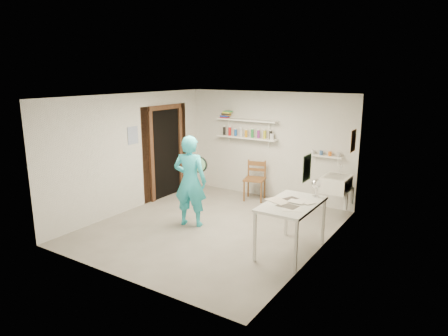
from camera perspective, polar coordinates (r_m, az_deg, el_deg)
The scene contains 27 objects.
floor at distance 7.50m, azimuth -1.67°, elevation -8.50°, with size 4.00×4.50×0.02m, color slate.
ceiling at distance 6.97m, azimuth -1.81°, elevation 10.28°, with size 4.00×4.50×0.02m, color silver.
wall_back at distance 9.06m, azimuth 6.38°, elevation 3.23°, with size 4.00×0.02×2.40m, color silver.
wall_front at distance 5.49m, azimuth -15.20°, elevation -3.92°, with size 4.00×0.02×2.40m, color silver.
wall_left at distance 8.42m, azimuth -13.11°, elevation 2.18°, with size 0.02×4.50×2.40m, color silver.
wall_right at distance 6.26m, azimuth 13.64°, elevation -1.70°, with size 0.02×4.50×2.40m, color silver.
doorway_recess at distance 9.19m, azimuth -8.29°, elevation 2.05°, with size 0.02×0.90×2.00m, color black.
corridor_box at distance 9.65m, azimuth -11.50°, elevation 2.77°, with size 1.40×1.50×2.10m, color brown.
door_lintel at distance 9.03m, azimuth -8.42°, elevation 8.58°, with size 0.06×1.05×0.10m, color brown.
door_jamb_near at distance 8.81m, azimuth -10.31°, elevation 1.49°, with size 0.06×0.10×2.00m, color brown.
door_jamb_far at distance 9.55m, azimuth -6.24°, elevation 2.55°, with size 0.06×0.10×2.00m, color brown.
shelf_lower at distance 9.15m, azimuth 3.23°, elevation 4.35°, with size 1.50×0.22×0.03m, color white.
shelf_upper at distance 9.09m, azimuth 3.26°, elevation 6.84°, with size 1.50×0.22×0.03m, color white.
ledge_shelf at distance 8.49m, azimuth 14.28°, elevation 1.66°, with size 0.70×0.14×0.03m, color white.
poster_left at distance 8.38m, azimuth -12.89°, elevation 4.57°, with size 0.01×0.28×0.36m, color #334C7F.
poster_right_a at distance 7.88m, azimuth 17.99°, elevation 3.71°, with size 0.01×0.34×0.42m, color #995933.
poster_right_b at distance 5.69m, azimuth 11.76°, elevation 0.01°, with size 0.01×0.30×0.38m, color #3F724C.
belfast_sink at distance 8.03m, azimuth 15.73°, elevation -2.18°, with size 0.48×0.60×0.30m, color white.
man at distance 7.37m, azimuth -4.86°, elevation -1.89°, with size 0.62×0.41×1.70m, color #28B5C8.
wall_clock at distance 7.42m, azimuth -3.53°, elevation 0.51°, with size 0.31×0.31×0.04m, color #C7C587.
wooden_chair at distance 8.94m, azimuth 4.40°, elevation -1.61°, with size 0.45×0.42×0.96m, color brown.
work_table at distance 6.45m, azimuth 9.52°, elevation -8.42°, with size 0.74×1.24×0.83m, color silver.
desk_lamp at distance 6.62m, azimuth 13.06°, elevation -2.23°, with size 0.15×0.15×0.15m, color silver.
spray_cans at distance 9.13m, azimuth 3.24°, elevation 4.97°, with size 1.31×0.06×0.17m.
book_stack at distance 9.36m, azimuth 0.31°, elevation 7.66°, with size 0.28×0.14×0.17m.
ledge_pots at distance 8.47m, azimuth 14.30°, elevation 2.05°, with size 0.48×0.07×0.09m.
papers at distance 6.30m, azimuth 9.67°, elevation -4.83°, with size 0.30×0.22×0.02m.
Camera 1 is at (3.94, -5.74, 2.80)m, focal length 32.00 mm.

